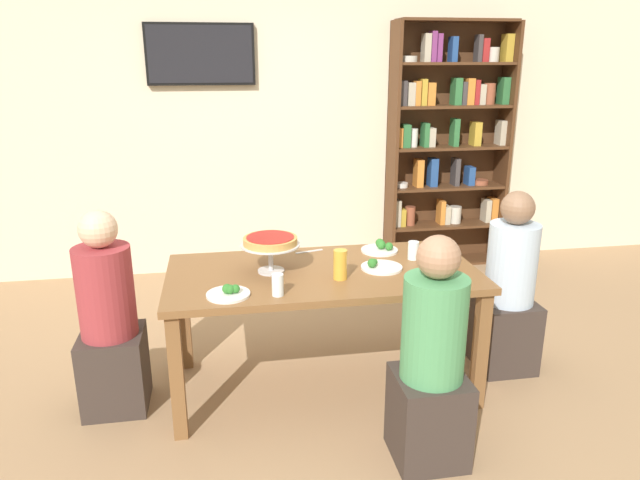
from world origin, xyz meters
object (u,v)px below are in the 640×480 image
(water_glass_clear_far, at_px, (413,250))
(cutlery_knife_near, at_px, (440,248))
(television, at_px, (200,54))
(water_glass_clear_near, at_px, (278,285))
(salad_plate_near_diner, at_px, (381,248))
(diner_head_east, at_px, (508,295))
(deep_dish_pizza_stand, at_px, (270,243))
(diner_near_right, at_px, (431,368))
(beer_glass_amber_tall, at_px, (437,256))
(bookshelf, at_px, (448,141))
(beer_glass_amber_short, at_px, (340,265))
(salad_plate_spare, at_px, (229,293))
(diner_head_west, at_px, (110,327))
(dining_table, at_px, (323,285))
(salad_plate_far_diner, at_px, (380,266))
(cutlery_fork_near, at_px, (309,251))

(water_glass_clear_far, distance_m, cutlery_knife_near, 0.28)
(television, xyz_separation_m, water_glass_clear_near, (0.37, -2.43, -1.12))
(salad_plate_near_diner, bearing_deg, water_glass_clear_far, -49.77)
(diner_head_east, relative_size, deep_dish_pizza_stand, 3.47)
(diner_near_right, relative_size, beer_glass_amber_tall, 8.78)
(diner_near_right, distance_m, cutlery_knife_near, 1.10)
(bookshelf, height_order, salad_plate_near_diner, bookshelf)
(deep_dish_pizza_stand, xyz_separation_m, beer_glass_amber_short, (0.36, -0.17, -0.09))
(salad_plate_spare, relative_size, water_glass_clear_near, 1.96)
(diner_head_west, distance_m, salad_plate_near_diner, 1.65)
(water_glass_clear_far, bearing_deg, beer_glass_amber_short, -153.86)
(dining_table, xyz_separation_m, deep_dish_pizza_stand, (-0.29, 0.03, 0.26))
(water_glass_clear_far, bearing_deg, deep_dish_pizza_stand, -175.29)
(diner_near_right, xyz_separation_m, deep_dish_pizza_stand, (-0.68, 0.77, 0.42))
(diner_head_west, relative_size, water_glass_clear_far, 10.52)
(diner_near_right, relative_size, water_glass_clear_near, 10.06)
(diner_near_right, xyz_separation_m, salad_plate_far_diner, (-0.06, 0.71, 0.26))
(deep_dish_pizza_stand, distance_m, beer_glass_amber_tall, 0.96)
(dining_table, bearing_deg, salad_plate_spare, -152.26)
(beer_glass_amber_tall, bearing_deg, dining_table, 174.88)
(water_glass_clear_near, bearing_deg, water_glass_clear_far, 25.90)
(diner_head_west, bearing_deg, diner_head_east, 0.98)
(television, bearing_deg, diner_near_right, -69.70)
(salad_plate_spare, relative_size, cutlery_knife_near, 1.24)
(diner_head_west, relative_size, diner_near_right, 1.00)
(bookshelf, height_order, water_glass_clear_near, bookshelf)
(bookshelf, height_order, salad_plate_spare, bookshelf)
(salad_plate_near_diner, relative_size, beer_glass_amber_tall, 1.75)
(dining_table, distance_m, water_glass_clear_far, 0.59)
(dining_table, xyz_separation_m, beer_glass_amber_short, (0.07, -0.15, 0.17))
(salad_plate_far_diner, relative_size, cutlery_fork_near, 1.32)
(bookshelf, xyz_separation_m, diner_near_right, (-1.13, -2.75, -0.67))
(diner_head_west, distance_m, diner_near_right, 1.73)
(water_glass_clear_near, xyz_separation_m, cutlery_fork_near, (0.26, 0.66, -0.05))
(bookshelf, distance_m, deep_dish_pizza_stand, 2.70)
(deep_dish_pizza_stand, relative_size, salad_plate_near_diner, 1.45)
(salad_plate_far_diner, height_order, salad_plate_spare, salad_plate_far_diner)
(beer_glass_amber_tall, bearing_deg, diner_head_east, 8.99)
(cutlery_fork_near, bearing_deg, beer_glass_amber_short, 86.57)
(television, distance_m, salad_plate_far_diner, 2.63)
(salad_plate_spare, bearing_deg, cutlery_knife_near, 22.02)
(beer_glass_amber_tall, bearing_deg, diner_head_west, 178.71)
(diner_head_west, bearing_deg, diner_near_right, -24.55)
(beer_glass_amber_tall, height_order, cutlery_knife_near, beer_glass_amber_tall)
(salad_plate_spare, bearing_deg, television, 93.02)
(dining_table, distance_m, water_glass_clear_near, 0.45)
(beer_glass_amber_tall, bearing_deg, television, 121.30)
(water_glass_clear_near, bearing_deg, diner_head_east, 13.12)
(cutlery_fork_near, xyz_separation_m, cutlery_knife_near, (0.82, -0.08, 0.00))
(deep_dish_pizza_stand, xyz_separation_m, water_glass_clear_near, (0.00, -0.35, -0.11))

